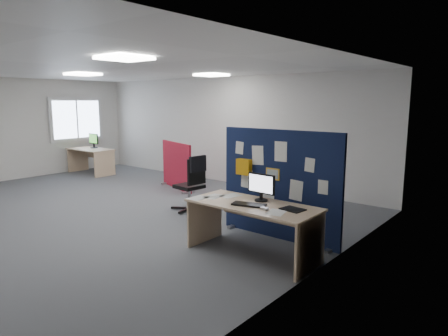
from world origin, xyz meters
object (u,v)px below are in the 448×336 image
Objects in this scene: navy_divider at (278,185)px; second_desk at (92,155)px; office_chair at (193,180)px; monitor_main at (261,186)px; red_divider at (176,166)px; main_desk at (254,215)px; monitor_second at (94,140)px.

second_desk is at bearing 169.58° from navy_divider.
office_chair is (5.10, -1.07, 0.06)m from second_desk.
second_desk is at bearing 168.30° from monitor_main.
office_chair is (1.74, -1.23, 0.06)m from red_divider.
second_desk is at bearing -158.27° from red_divider.
red_divider reaches higher than main_desk.
monitor_main is at bearing -9.63° from red_divider.
red_divider is 2.13m from office_chair.
red_divider is at bearing 149.79° from main_desk.
monitor_main is at bearing -79.17° from navy_divider.
red_divider is at bearing 2.84° from second_desk.
second_desk is 5.21m from office_chair.
red_divider is (-3.89, 2.27, -0.01)m from main_desk.
second_desk is (-7.26, 2.10, -0.02)m from main_desk.
main_desk is 7.68m from monitor_second.
navy_divider is 7.37m from monitor_second.
red_divider is at bearing 158.60° from navy_divider.
monitor_second reaches higher than second_desk.
navy_divider is 7.27m from second_desk.
office_chair is at bearing -11.81° from second_desk.
monitor_main is at bearing -17.06° from office_chair.
main_desk is 4.12× the size of monitor_main.
main_desk is 1.26× the size of red_divider.
red_divider is 3.07× the size of monitor_second.
monitor_main is (0.12, -0.64, 0.10)m from navy_divider.
main_desk is 7.56m from second_desk.
navy_divider is at bearing -1.67° from office_chair.
monitor_second is at bearing -160.67° from red_divider.
navy_divider reaches higher than office_chair.
monitor_main is at bearing 88.77° from main_desk.
second_desk is 0.45m from monitor_second.
second_desk is at bearing 173.39° from office_chair.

